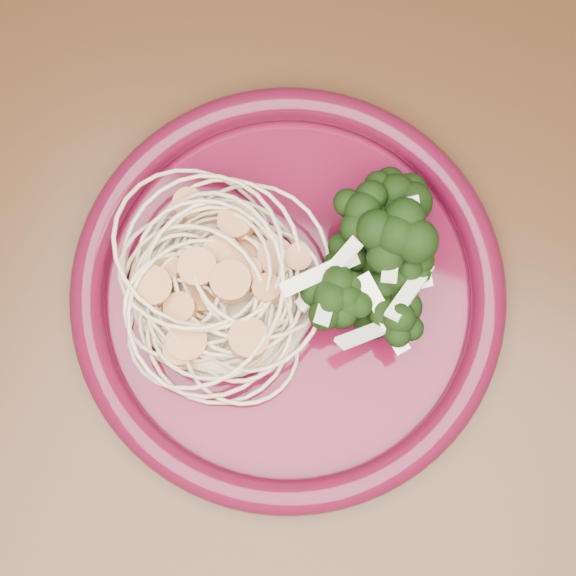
# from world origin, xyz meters

# --- Properties ---
(dining_table) EXTENTS (1.20, 0.80, 0.75)m
(dining_table) POSITION_xyz_m (0.00, 0.00, 0.65)
(dining_table) COLOR #472814
(dining_table) RESTS_ON ground
(dinner_plate) EXTENTS (0.37, 0.37, 0.02)m
(dinner_plate) POSITION_xyz_m (-0.11, -0.03, 0.76)
(dinner_plate) COLOR #50091E
(dinner_plate) RESTS_ON dining_table
(spaghetti_pile) EXTENTS (0.16, 0.15, 0.03)m
(spaghetti_pile) POSITION_xyz_m (-0.15, -0.04, 0.77)
(spaghetti_pile) COLOR beige
(spaghetti_pile) RESTS_ON dinner_plate
(scallop_cluster) EXTENTS (0.16, 0.16, 0.04)m
(scallop_cluster) POSITION_xyz_m (-0.15, -0.04, 0.80)
(scallop_cluster) COLOR #C17E49
(scallop_cluster) RESTS_ON spaghetti_pile
(broccoli_pile) EXTENTS (0.13, 0.16, 0.05)m
(broccoli_pile) POSITION_xyz_m (-0.06, -0.01, 0.78)
(broccoli_pile) COLOR black
(broccoli_pile) RESTS_ON dinner_plate
(onion_garnish) EXTENTS (0.09, 0.11, 0.05)m
(onion_garnish) POSITION_xyz_m (-0.06, -0.01, 0.81)
(onion_garnish) COLOR white
(onion_garnish) RESTS_ON broccoli_pile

